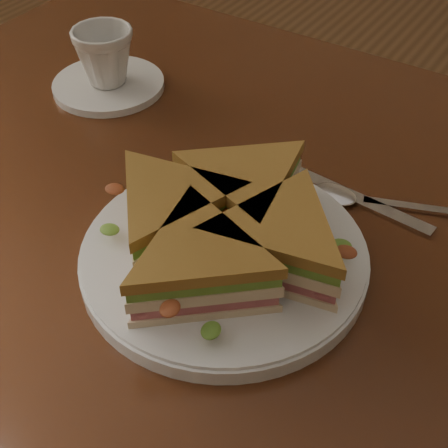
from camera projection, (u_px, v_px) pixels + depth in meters
name	position (u px, v px, depth m)	size (l,w,h in m)	color
table	(277.00, 298.00, 0.69)	(1.20, 0.80, 0.75)	#34180B
plate	(224.00, 257.00, 0.59)	(0.27, 0.27, 0.02)	white
sandwich_wedges	(224.00, 228.00, 0.57)	(0.28, 0.28, 0.06)	beige
crisps_mound	(224.00, 231.00, 0.57)	(0.09, 0.09, 0.05)	#B15816
spoon	(357.00, 198.00, 0.66)	(0.18, 0.08, 0.01)	silver
knife	(333.00, 189.00, 0.67)	(0.22, 0.03, 0.00)	silver
saucer	(109.00, 85.00, 0.83)	(0.15, 0.15, 0.01)	white
coffee_cup	(105.00, 56.00, 0.80)	(0.08, 0.08, 0.07)	white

